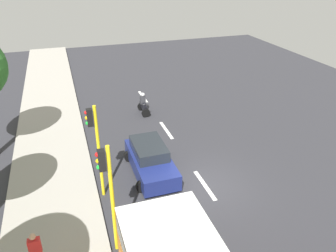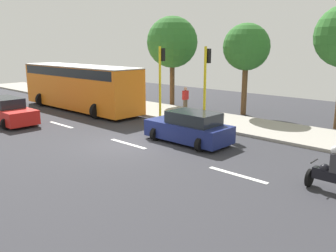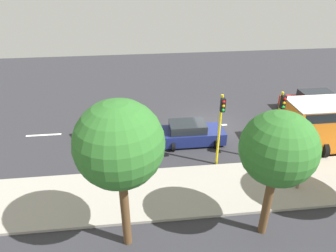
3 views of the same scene
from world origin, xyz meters
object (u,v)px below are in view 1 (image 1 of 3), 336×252
at_px(car_dark_blue, 150,160).
at_px(traffic_light_midblock, 95,140).
at_px(pedestrian_near_signal, 36,251).
at_px(traffic_light_corner, 108,186).
at_px(motorcycle, 143,105).

distance_m(car_dark_blue, traffic_light_midblock, 3.64).
xyz_separation_m(car_dark_blue, pedestrian_near_signal, (5.30, 4.74, 0.35)).
height_order(car_dark_blue, traffic_light_midblock, traffic_light_midblock).
height_order(traffic_light_corner, traffic_light_midblock, same).
bearing_deg(car_dark_blue, pedestrian_near_signal, 41.81).
height_order(car_dark_blue, pedestrian_near_signal, pedestrian_near_signal).
distance_m(motorcycle, traffic_light_midblock, 9.35).
distance_m(car_dark_blue, pedestrian_near_signal, 7.12).
relative_size(motorcycle, pedestrian_near_signal, 0.91).
bearing_deg(car_dark_blue, traffic_light_midblock, 22.10).
bearing_deg(pedestrian_near_signal, traffic_light_corner, -173.74).
bearing_deg(traffic_light_midblock, motorcycle, -117.04).
relative_size(motorcycle, traffic_light_corner, 0.34).
bearing_deg(traffic_light_midblock, car_dark_blue, -157.90).
xyz_separation_m(car_dark_blue, traffic_light_corner, (2.68, 4.45, 2.22)).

